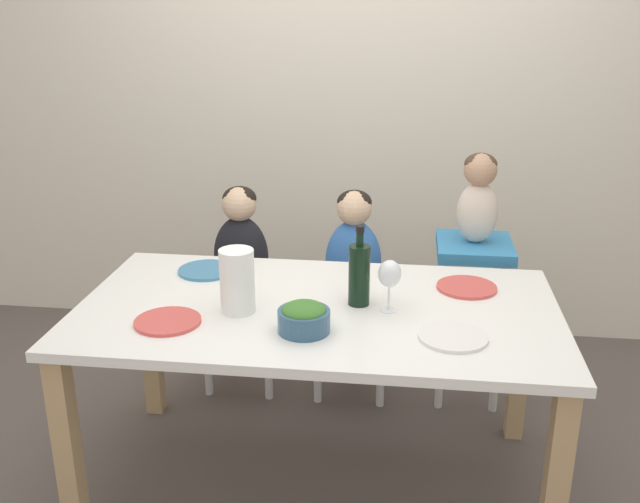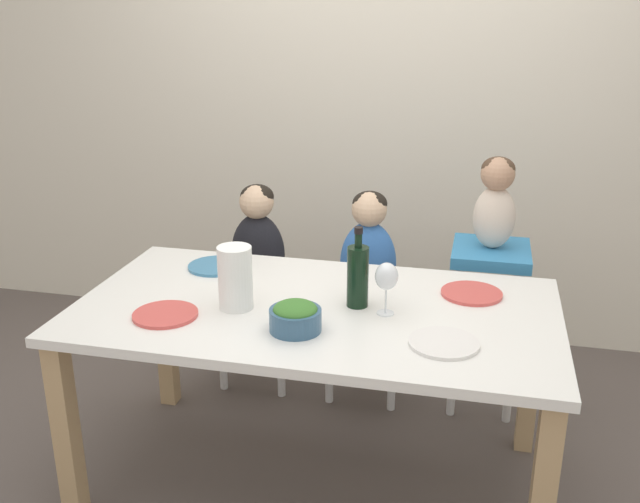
% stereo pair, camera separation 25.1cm
% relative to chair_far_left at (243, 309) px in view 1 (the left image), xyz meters
% --- Properties ---
extents(ground_plane, '(14.00, 14.00, 0.00)m').
position_rel_chair_far_left_xyz_m(ground_plane, '(0.44, -0.70, -0.38)').
color(ground_plane, '#564C47').
extents(wall_back, '(10.00, 0.06, 2.70)m').
position_rel_chair_far_left_xyz_m(wall_back, '(0.44, 0.73, 0.97)').
color(wall_back, beige).
rests_on(wall_back, ground_plane).
extents(dining_table, '(1.69, 0.92, 0.73)m').
position_rel_chair_far_left_xyz_m(dining_table, '(0.44, -0.70, 0.26)').
color(dining_table, white).
rests_on(dining_table, ground_plane).
extents(chair_far_left, '(0.38, 0.41, 0.45)m').
position_rel_chair_far_left_xyz_m(chair_far_left, '(0.00, 0.00, 0.00)').
color(chair_far_left, silver).
rests_on(chair_far_left, ground_plane).
extents(chair_far_center, '(0.38, 0.41, 0.45)m').
position_rel_chair_far_left_xyz_m(chair_far_center, '(0.51, 0.00, 0.00)').
color(chair_far_center, silver).
rests_on(chair_far_center, ground_plane).
extents(chair_right_highchair, '(0.32, 0.35, 0.76)m').
position_rel_chair_far_left_xyz_m(chair_right_highchair, '(1.04, 0.00, 0.20)').
color(chair_right_highchair, silver).
rests_on(chair_right_highchair, ground_plane).
extents(person_child_left, '(0.25, 0.19, 0.52)m').
position_rel_chair_far_left_xyz_m(person_child_left, '(-0.00, 0.00, 0.33)').
color(person_child_left, black).
rests_on(person_child_left, chair_far_left).
extents(person_child_center, '(0.25, 0.19, 0.52)m').
position_rel_chair_far_left_xyz_m(person_child_center, '(0.51, 0.00, 0.33)').
color(person_child_center, '#3366B2').
rests_on(person_child_center, chair_far_center).
extents(person_baby_right, '(0.18, 0.14, 0.39)m').
position_rel_chair_far_left_xyz_m(person_baby_right, '(1.04, 0.00, 0.59)').
color(person_baby_right, beige).
rests_on(person_baby_right, chair_right_highchair).
extents(wine_bottle, '(0.08, 0.08, 0.29)m').
position_rel_chair_far_left_xyz_m(wine_bottle, '(0.59, -0.67, 0.47)').
color(wine_bottle, black).
rests_on(wine_bottle, dining_table).
extents(paper_towel_roll, '(0.12, 0.12, 0.22)m').
position_rel_chair_far_left_xyz_m(paper_towel_roll, '(0.18, -0.78, 0.46)').
color(paper_towel_roll, white).
rests_on(paper_towel_roll, dining_table).
extents(wine_glass_near, '(0.08, 0.08, 0.19)m').
position_rel_chair_far_left_xyz_m(wine_glass_near, '(0.69, -0.71, 0.49)').
color(wine_glass_near, white).
rests_on(wine_glass_near, dining_table).
extents(salad_bowl_large, '(0.17, 0.17, 0.10)m').
position_rel_chair_far_left_xyz_m(salad_bowl_large, '(0.42, -0.91, 0.40)').
color(salad_bowl_large, '#335675').
rests_on(salad_bowl_large, dining_table).
extents(dinner_plate_front_left, '(0.22, 0.22, 0.01)m').
position_rel_chair_far_left_xyz_m(dinner_plate_front_left, '(-0.04, -0.90, 0.36)').
color(dinner_plate_front_left, '#D14C47').
rests_on(dinner_plate_front_left, dining_table).
extents(dinner_plate_back_left, '(0.22, 0.22, 0.01)m').
position_rel_chair_far_left_xyz_m(dinner_plate_back_left, '(-0.04, -0.43, 0.36)').
color(dinner_plate_back_left, teal).
rests_on(dinner_plate_back_left, dining_table).
extents(dinner_plate_back_right, '(0.22, 0.22, 0.01)m').
position_rel_chair_far_left_xyz_m(dinner_plate_back_right, '(0.97, -0.48, 0.36)').
color(dinner_plate_back_right, '#D14C47').
rests_on(dinner_plate_back_right, dining_table).
extents(dinner_plate_front_right, '(0.22, 0.22, 0.01)m').
position_rel_chair_far_left_xyz_m(dinner_plate_front_right, '(0.90, -0.90, 0.36)').
color(dinner_plate_front_right, silver).
rests_on(dinner_plate_front_right, dining_table).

